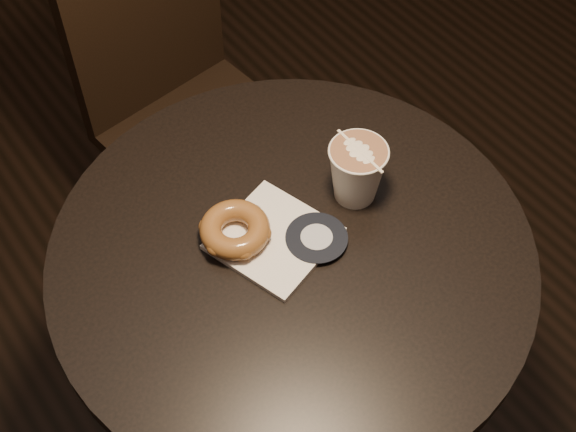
% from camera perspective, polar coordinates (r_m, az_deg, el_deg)
% --- Properties ---
extents(cafe_table, '(0.70, 0.70, 0.75)m').
position_cam_1_polar(cafe_table, '(1.31, 0.25, -7.34)').
color(cafe_table, black).
rests_on(cafe_table, ground).
extents(chair, '(0.40, 0.40, 0.91)m').
position_cam_1_polar(chair, '(1.73, -7.97, 9.33)').
color(chair, black).
rests_on(chair, ground).
extents(pastry_bag, '(0.19, 0.19, 0.01)m').
position_cam_1_polar(pastry_bag, '(1.15, -1.00, -1.61)').
color(pastry_bag, white).
rests_on(pastry_bag, cafe_table).
extents(doughnut, '(0.10, 0.10, 0.03)m').
position_cam_1_polar(doughnut, '(1.14, -3.80, -0.96)').
color(doughnut, brown).
rests_on(doughnut, pastry_bag).
extents(latte_cup, '(0.09, 0.09, 0.10)m').
position_cam_1_polar(latte_cup, '(1.17, 4.90, 3.08)').
color(latte_cup, white).
rests_on(latte_cup, cafe_table).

